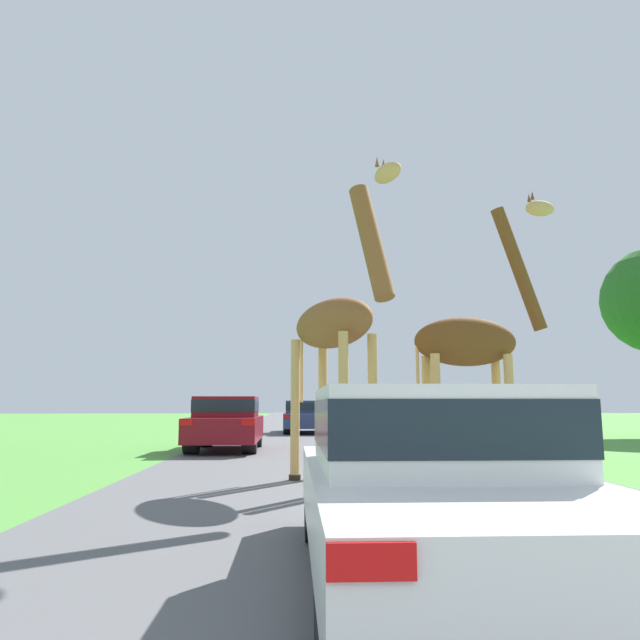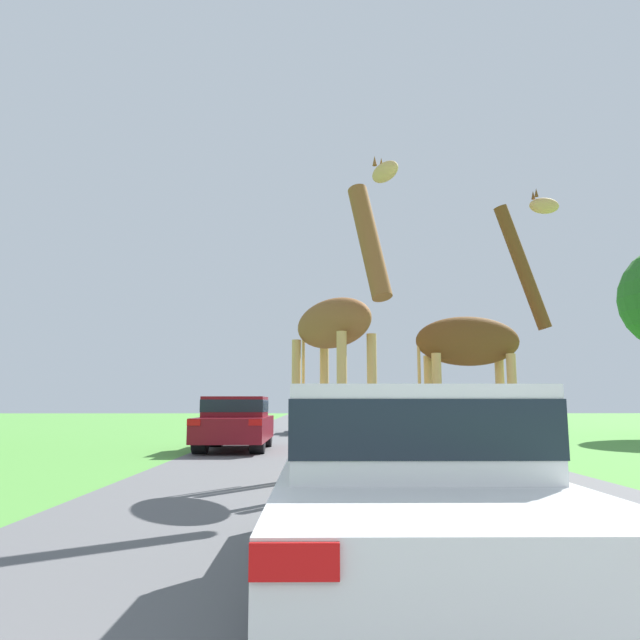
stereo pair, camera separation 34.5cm
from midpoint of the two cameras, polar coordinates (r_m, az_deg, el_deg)
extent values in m
cube|color=#5B5B5E|center=(29.42, -0.77, -10.89)|extent=(8.18, 120.00, 0.00)
cylinder|color=tan|center=(9.17, 4.25, -8.89)|extent=(0.16, 0.16, 2.41)
cylinder|color=#2D2319|center=(9.25, 4.33, -16.07)|extent=(0.20, 0.20, 0.09)
cylinder|color=tan|center=(8.82, 1.25, -8.93)|extent=(0.16, 0.16, 2.41)
cylinder|color=#2D2319|center=(8.91, 1.28, -16.39)|extent=(0.20, 0.20, 0.09)
cylinder|color=tan|center=(10.31, -0.69, -8.85)|extent=(0.16, 0.16, 2.41)
cylinder|color=#2D2319|center=(10.39, -0.70, -15.24)|extent=(0.20, 0.20, 0.09)
cylinder|color=tan|center=(10.00, -3.51, -8.85)|extent=(0.16, 0.16, 2.41)
cylinder|color=#2D2319|center=(10.08, -3.57, -15.44)|extent=(0.20, 0.20, 0.09)
ellipsoid|color=brown|center=(9.66, 0.20, -0.35)|extent=(1.64, 2.08, 0.84)
cylinder|color=brown|center=(9.07, 4.04, 7.83)|extent=(0.75, 0.94, 1.99)
ellipsoid|color=tan|center=(9.09, 5.66, 14.44)|extent=(0.50, 0.60, 0.30)
cylinder|color=tan|center=(10.39, -2.80, -4.58)|extent=(0.06, 0.06, 1.32)
cone|color=brown|center=(9.34, 5.28, 15.33)|extent=(0.07, 0.07, 0.16)
cone|color=brown|center=(9.26, 4.63, 15.53)|extent=(0.07, 0.07, 0.16)
cylinder|color=tan|center=(10.87, 16.48, -9.18)|extent=(0.16, 0.16, 2.14)
cylinder|color=#2D2319|center=(10.93, 16.71, -14.55)|extent=(0.21, 0.21, 0.10)
cylinder|color=tan|center=(10.38, 17.62, -9.19)|extent=(0.16, 0.16, 2.14)
cylinder|color=#2D2319|center=(10.45, 17.88, -14.80)|extent=(0.21, 0.21, 0.10)
cylinder|color=tan|center=(10.43, 9.75, -9.45)|extent=(0.16, 0.16, 2.14)
cylinder|color=#2D2319|center=(10.50, 9.90, -15.04)|extent=(0.21, 0.21, 0.10)
cylinder|color=tan|center=(9.92, 10.61, -9.49)|extent=(0.16, 0.16, 2.14)
cylinder|color=#2D2319|center=(10.00, 10.77, -15.36)|extent=(0.21, 0.21, 0.10)
ellipsoid|color=brown|center=(10.44, 13.43, -2.13)|extent=(1.91, 0.74, 0.87)
cylinder|color=brown|center=(11.07, 18.41, 4.90)|extent=(0.97, 0.30, 2.32)
ellipsoid|color=tan|center=(11.58, 20.32, 10.41)|extent=(0.57, 0.28, 0.30)
cylinder|color=tan|center=(10.12, 8.79, -5.42)|extent=(0.06, 0.06, 1.18)
cone|color=brown|center=(11.64, 19.36, 11.47)|extent=(0.07, 0.07, 0.16)
cone|color=brown|center=(11.53, 19.65, 11.68)|extent=(0.07, 0.07, 0.16)
cube|color=silver|center=(4.46, 8.52, -17.84)|extent=(1.77, 4.42, 0.54)
cube|color=silver|center=(4.40, 8.36, -10.60)|extent=(1.59, 1.99, 0.59)
cube|color=#19232D|center=(4.40, 8.35, -10.21)|extent=(1.61, 2.01, 0.35)
cube|color=red|center=(2.17, 0.21, -23.01)|extent=(0.32, 0.03, 0.13)
cylinder|color=black|center=(5.72, -1.47, -18.03)|extent=(0.35, 0.66, 0.66)
cylinder|color=black|center=(5.93, 13.03, -17.49)|extent=(0.35, 0.66, 0.66)
cylinder|color=black|center=(3.14, -0.34, -26.17)|extent=(0.35, 0.66, 0.66)
cylinder|color=black|center=(3.49, 25.85, -23.52)|extent=(0.35, 0.66, 0.66)
cube|color=#144C28|center=(21.08, 6.05, -10.13)|extent=(1.73, 4.34, 0.69)
cube|color=#144C28|center=(21.06, 6.03, -8.42)|extent=(1.56, 1.95, 0.57)
cube|color=#19232D|center=(21.06, 6.03, -8.34)|extent=(1.58, 1.97, 0.34)
cube|color=red|center=(18.81, 4.89, -9.62)|extent=(0.31, 0.03, 0.17)
cube|color=red|center=(19.05, 9.18, -9.53)|extent=(0.31, 0.03, 0.17)
cylinder|color=black|center=(22.29, 3.76, -10.82)|extent=(0.35, 0.67, 0.67)
cylinder|color=black|center=(22.48, 7.33, -10.75)|extent=(0.35, 0.67, 0.67)
cylinder|color=black|center=(19.70, 4.62, -11.13)|extent=(0.35, 0.67, 0.67)
cylinder|color=black|center=(19.92, 8.65, -11.03)|extent=(0.35, 0.67, 0.67)
cube|color=maroon|center=(16.53, -9.95, -10.64)|extent=(1.86, 4.05, 0.65)
cube|color=maroon|center=(16.52, -9.90, -8.54)|extent=(1.68, 1.82, 0.56)
cube|color=#19232D|center=(16.52, -9.90, -8.44)|extent=(1.70, 1.84, 0.34)
cube|color=red|center=(14.63, -13.96, -9.93)|extent=(0.34, 0.03, 0.16)
cube|color=red|center=(14.42, -7.89, -10.12)|extent=(0.34, 0.03, 0.16)
cylinder|color=black|center=(17.85, -11.90, -11.29)|extent=(0.37, 0.66, 0.66)
cylinder|color=black|center=(17.68, -7.03, -11.44)|extent=(0.37, 0.66, 0.66)
cylinder|color=black|center=(15.46, -13.35, -11.72)|extent=(0.37, 0.66, 0.66)
cylinder|color=black|center=(15.26, -7.72, -11.92)|extent=(0.37, 0.66, 0.66)
cube|color=gray|center=(14.10, 7.14, -11.29)|extent=(1.94, 4.65, 0.58)
cube|color=gray|center=(14.08, 7.10, -9.25)|extent=(1.75, 2.09, 0.42)
cube|color=#19232D|center=(14.08, 7.10, -9.16)|extent=(1.77, 2.11, 0.25)
cube|color=red|center=(11.66, 5.16, -10.92)|extent=(0.35, 0.03, 0.14)
cube|color=red|center=(11.98, 12.86, -10.68)|extent=(0.35, 0.03, 0.14)
cylinder|color=black|center=(15.38, 3.34, -12.00)|extent=(0.39, 0.63, 0.63)
cylinder|color=black|center=(15.62, 9.14, -11.85)|extent=(0.39, 0.63, 0.63)
cylinder|color=black|center=(12.62, 4.69, -12.78)|extent=(0.39, 0.63, 0.63)
cylinder|color=black|center=(12.91, 11.71, -12.54)|extent=(0.39, 0.63, 0.63)
cube|color=navy|center=(26.16, -1.87, -9.97)|extent=(1.92, 4.63, 0.61)
cube|color=navy|center=(26.15, -1.86, -8.69)|extent=(1.73, 2.08, 0.56)
cube|color=#19232D|center=(26.15, -1.86, -8.63)|extent=(1.75, 2.11, 0.34)
cube|color=red|center=(23.83, -3.71, -9.59)|extent=(0.35, 0.03, 0.15)
cube|color=red|center=(23.85, 0.14, -9.61)|extent=(0.35, 0.03, 0.15)
cylinder|color=black|center=(27.56, -3.54, -10.41)|extent=(0.38, 0.61, 0.61)
cylinder|color=black|center=(27.58, -0.29, -10.43)|extent=(0.38, 0.61, 0.61)
cylinder|color=black|center=(24.78, -3.64, -10.64)|extent=(0.38, 0.61, 0.61)
cylinder|color=black|center=(24.80, -0.02, -10.66)|extent=(0.38, 0.61, 0.61)
camera|label=1|loc=(0.17, -91.02, 0.15)|focal=32.00mm
camera|label=2|loc=(0.17, 88.98, -0.15)|focal=32.00mm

